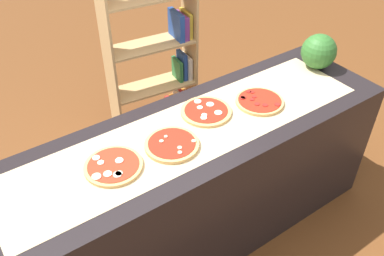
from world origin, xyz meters
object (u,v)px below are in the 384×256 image
(pizza_mozzarella_0, at_px, (113,166))
(watermelon, at_px, (319,52))
(bookshelf, at_px, (162,49))
(pizza_mushroom_1, at_px, (172,144))
(pizza_mozzarella_2, at_px, (206,111))
(pizza_pepperoni_3, at_px, (259,101))

(pizza_mozzarella_0, xyz_separation_m, watermelon, (1.65, 0.11, 0.11))
(watermelon, xyz_separation_m, bookshelf, (-0.59, 1.15, -0.30))
(pizza_mushroom_1, relative_size, pizza_mozzarella_2, 0.97)
(pizza_mozzarella_0, height_order, pizza_mushroom_1, pizza_mushroom_1)
(pizza_pepperoni_3, bearing_deg, pizza_mozzarella_0, -179.75)
(pizza_mozzarella_0, relative_size, pizza_mozzarella_2, 0.98)
(pizza_mozzarella_2, distance_m, pizza_pepperoni_3, 0.35)
(pizza_pepperoni_3, distance_m, watermelon, 0.65)
(pizza_mushroom_1, relative_size, bookshelf, 0.18)
(watermelon, bearing_deg, pizza_pepperoni_3, -170.44)
(pizza_mozzarella_0, xyz_separation_m, bookshelf, (1.06, 1.26, -0.19))
(pizza_mozzarella_0, xyz_separation_m, pizza_mushroom_1, (0.34, -0.03, 0.00))
(pizza_mozzarella_2, height_order, watermelon, watermelon)
(watermelon, distance_m, bookshelf, 1.33)
(watermelon, bearing_deg, pizza_mushroom_1, -173.79)
(pizza_mozzarella_2, bearing_deg, watermelon, -0.01)
(pizza_mozzarella_0, height_order, pizza_mozzarella_2, same)
(pizza_pepperoni_3, bearing_deg, pizza_mozzarella_2, 162.39)
(pizza_mushroom_1, relative_size, pizza_pepperoni_3, 1.00)
(pizza_mushroom_1, bearing_deg, pizza_pepperoni_3, 3.02)
(pizza_pepperoni_3, bearing_deg, watermelon, 9.56)
(pizza_mozzarella_0, relative_size, watermelon, 1.24)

